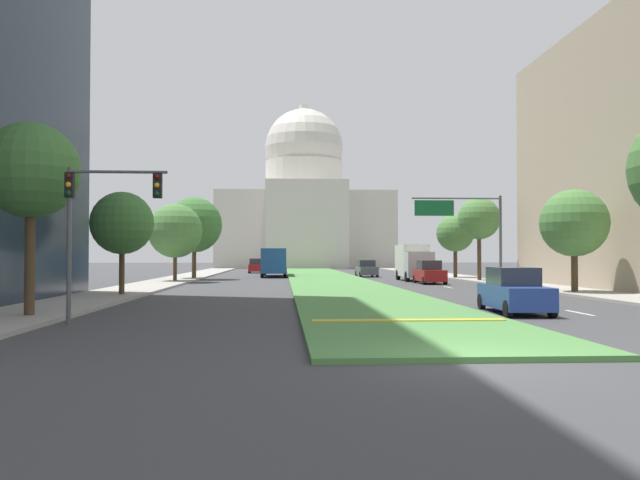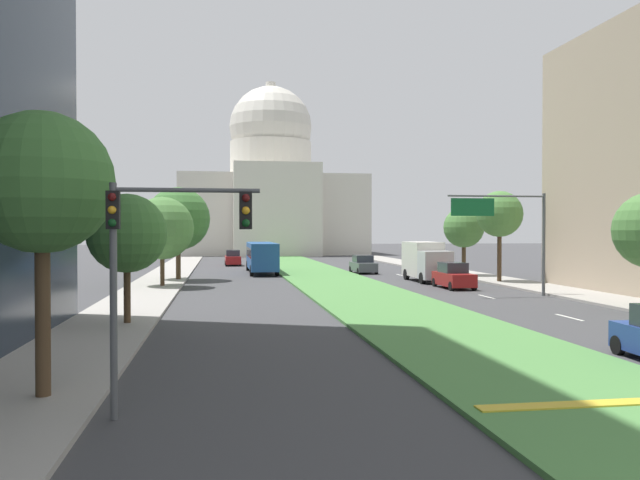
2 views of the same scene
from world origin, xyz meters
TOP-DOWN VIEW (x-y plane):
  - ground_plane at (0.00, 54.16)m, footprint 260.00×260.00m
  - grass_median at (0.00, 48.75)m, footprint 7.01×97.49m
  - median_curb_nose at (0.00, 7.48)m, footprint 6.31×0.50m
  - lane_dashes_right at (7.58, 31.80)m, footprint 0.16×42.17m
  - sidewalk_left at (-13.66, 43.33)m, footprint 4.00×97.49m
  - sidewalk_right at (13.66, 43.33)m, footprint 4.00×97.49m
  - capitol_building at (0.00, 107.59)m, footprint 31.57×27.36m
  - traffic_light_near_left at (-10.32, 8.45)m, footprint 3.34×0.35m
  - overhead_guide_sign at (8.91, 31.56)m, footprint 6.46×0.20m
  - street_tree_left_near at (-13.09, 10.21)m, footprint 3.44×3.44m
  - street_tree_left_mid at (-12.87, 22.49)m, footprint 3.43×3.43m
  - street_tree_left_far at (-13.05, 41.12)m, footprint 4.54×4.54m
  - street_tree_right_far at (12.81, 41.22)m, footprint 3.62×3.62m
  - street_tree_left_distant at (-12.33, 47.39)m, footprint 5.19×5.19m
  - street_tree_right_distant at (12.58, 48.06)m, footprint 3.62×3.62m
  - sedan_midblock at (7.57, 37.37)m, footprint 1.87×4.34m
  - sedan_distant at (4.72, 53.98)m, footprint 2.01×4.24m
  - sedan_far_horizon at (-7.49, 69.53)m, footprint 1.90×4.58m
  - box_truck_delivery at (7.60, 43.65)m, footprint 2.40×6.40m
  - city_bus at (-4.97, 55.54)m, footprint 2.62×11.00m

SIDE VIEW (x-z plane):
  - ground_plane at x=0.00m, z-range 0.00..0.00m
  - lane_dashes_right at x=7.58m, z-range 0.00..0.01m
  - grass_median at x=0.00m, z-range 0.00..0.14m
  - sidewalk_left at x=-13.66m, z-range 0.00..0.15m
  - sidewalk_right at x=13.66m, z-range 0.00..0.15m
  - median_curb_nose at x=0.00m, z-range 0.14..0.18m
  - sedan_distant at x=4.72m, z-range -0.06..1.70m
  - sedan_far_horizon at x=-7.49m, z-range -0.07..1.78m
  - sedan_midblock at x=7.57m, z-range -0.07..1.79m
  - box_truck_delivery at x=7.60m, z-range 0.08..3.28m
  - city_bus at x=-4.97m, z-range 0.29..3.24m
  - traffic_light_near_left at x=-10.32m, z-range 1.20..6.40m
  - street_tree_left_mid at x=-12.87m, z-range 1.14..6.89m
  - street_tree_left_far at x=-13.05m, z-range 1.01..7.59m
  - street_tree_right_distant at x=12.58m, z-range 1.28..7.51m
  - overhead_guide_sign at x=8.91m, z-range 1.44..7.94m
  - street_tree_left_distant at x=-12.33m, z-range 1.25..8.96m
  - street_tree_left_near at x=-13.09m, z-range 1.76..8.79m
  - street_tree_right_far at x=12.81m, z-range 1.78..9.03m
  - capitol_building at x=0.00m, z-range -4.36..26.34m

